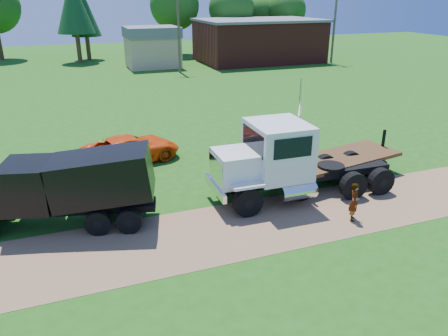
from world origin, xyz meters
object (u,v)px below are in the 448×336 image
object	(u,v)px
white_semi_tractor	(280,161)
spectator_a	(354,202)
black_dump_truck	(69,185)
flatbed_trailer	(328,164)
orange_pickup	(131,149)

from	to	relation	value
white_semi_tractor	spectator_a	xyz separation A→B (m)	(1.84, -2.89, -0.94)
black_dump_truck	spectator_a	size ratio (longest dim) A/B	4.51
white_semi_tractor	flatbed_trailer	world-z (taller)	white_semi_tractor
orange_pickup	spectator_a	xyz separation A→B (m)	(7.17, -9.57, 0.07)
white_semi_tractor	orange_pickup	bearing A→B (deg)	130.13
flatbed_trailer	black_dump_truck	bearing A→B (deg)	170.44
orange_pickup	flatbed_trailer	distance (m)	10.23
black_dump_truck	orange_pickup	size ratio (longest dim) A/B	1.37
white_semi_tractor	orange_pickup	size ratio (longest dim) A/B	1.62
black_dump_truck	white_semi_tractor	bearing A→B (deg)	10.03
flatbed_trailer	spectator_a	distance (m)	3.90
spectator_a	orange_pickup	bearing A→B (deg)	71.86
flatbed_trailer	orange_pickup	bearing A→B (deg)	134.61
orange_pickup	flatbed_trailer	world-z (taller)	flatbed_trailer
flatbed_trailer	spectator_a	xyz separation A→B (m)	(-1.21, -3.71, -0.05)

